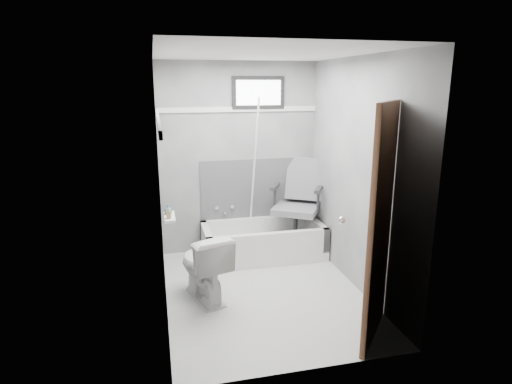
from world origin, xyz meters
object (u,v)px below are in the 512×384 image
object	(u,v)px
soap_bottle_b	(168,209)
soap_bottle_a	(168,213)
bathtub	(263,241)
office_chair	(296,203)
door	(430,236)
toilet	(204,266)

from	to	relation	value
soap_bottle_b	soap_bottle_a	bearing A→B (deg)	-90.00
bathtub	soap_bottle_a	xyz separation A→B (m)	(-1.17, -1.03, 0.76)
office_chair	door	size ratio (longest dim) A/B	0.55
soap_bottle_b	door	bearing A→B (deg)	-34.60
soap_bottle_b	bathtub	bearing A→B (deg)	37.11
door	soap_bottle_b	xyz separation A→B (m)	(-1.92, 1.32, -0.04)
bathtub	toilet	world-z (taller)	toilet
bathtub	door	xyz separation A→B (m)	(0.75, -2.21, 0.79)
bathtub	office_chair	distance (m)	0.63
door	soap_bottle_a	xyz separation A→B (m)	(-1.92, 1.18, -0.03)
bathtub	office_chair	world-z (taller)	office_chair
office_chair	soap_bottle_b	size ratio (longest dim) A/B	10.76
door	soap_bottle_a	size ratio (longest dim) A/B	20.96
toilet	door	xyz separation A→B (m)	(1.60, -1.30, 0.65)
door	soap_bottle_a	bearing A→B (deg)	148.32
toilet	soap_bottle_a	size ratio (longest dim) A/B	7.48
soap_bottle_b	toilet	bearing A→B (deg)	-5.28
bathtub	office_chair	size ratio (longest dim) A/B	1.37
office_chair	soap_bottle_b	world-z (taller)	office_chair
bathtub	soap_bottle_b	distance (m)	1.65
soap_bottle_a	toilet	bearing A→B (deg)	19.04
toilet	bathtub	bearing A→B (deg)	-149.07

